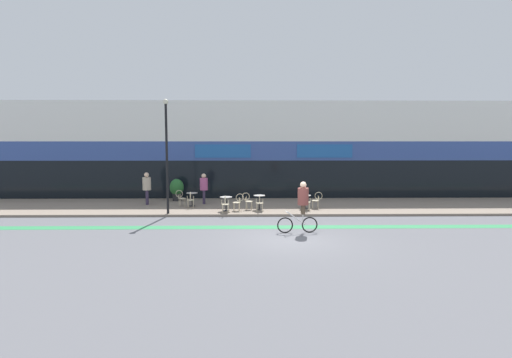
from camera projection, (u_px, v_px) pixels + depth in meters
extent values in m
plane|color=#5B5B60|center=(289.00, 239.00, 15.45)|extent=(120.00, 120.00, 0.00)
cube|color=gray|center=(277.00, 206.00, 22.66)|extent=(40.00, 5.50, 0.12)
cube|color=silver|center=(272.00, 150.00, 27.08)|extent=(40.00, 4.00, 6.26)
cube|color=black|center=(274.00, 179.00, 25.30)|extent=(38.80, 0.10, 2.40)
cube|color=#334C93|center=(274.00, 151.00, 25.14)|extent=(39.20, 0.14, 1.20)
cube|color=#1E56A3|center=(223.00, 151.00, 25.02)|extent=(3.51, 0.08, 0.84)
cube|color=#1E56A3|center=(325.00, 151.00, 25.13)|extent=(3.51, 0.08, 0.84)
cube|color=#2D844C|center=(284.00, 227.00, 17.54)|extent=(36.00, 0.70, 0.01)
cylinder|color=black|center=(192.00, 206.00, 22.37)|extent=(0.34, 0.34, 0.02)
cylinder|color=black|center=(192.00, 200.00, 22.33)|extent=(0.07, 0.07, 0.73)
cylinder|color=#ADA8A3|center=(192.00, 193.00, 22.30)|extent=(0.62, 0.62, 0.02)
cylinder|color=black|center=(226.00, 211.00, 20.89)|extent=(0.35, 0.35, 0.02)
cylinder|color=black|center=(226.00, 204.00, 20.85)|extent=(0.07, 0.07, 0.71)
cylinder|color=#ADA8A3|center=(226.00, 197.00, 20.82)|extent=(0.63, 0.63, 0.02)
cylinder|color=black|center=(259.00, 209.00, 21.28)|extent=(0.34, 0.34, 0.02)
cylinder|color=black|center=(259.00, 203.00, 21.24)|extent=(0.07, 0.07, 0.74)
cylinder|color=#ADA8A3|center=(259.00, 195.00, 21.20)|extent=(0.62, 0.62, 0.02)
cylinder|color=black|center=(305.00, 208.00, 21.56)|extent=(0.33, 0.33, 0.02)
cylinder|color=black|center=(305.00, 202.00, 21.53)|extent=(0.07, 0.07, 0.70)
cylinder|color=#ADA8A3|center=(305.00, 195.00, 21.49)|extent=(0.60, 0.60, 0.02)
cylinder|color=beige|center=(191.00, 200.00, 21.78)|extent=(0.43, 0.43, 0.03)
cylinder|color=beige|center=(188.00, 204.00, 21.93)|extent=(0.03, 0.03, 0.42)
cylinder|color=beige|center=(193.00, 203.00, 21.95)|extent=(0.03, 0.03, 0.42)
cylinder|color=beige|center=(188.00, 204.00, 21.65)|extent=(0.03, 0.03, 0.42)
cylinder|color=beige|center=(193.00, 204.00, 21.68)|extent=(0.03, 0.03, 0.42)
torus|color=beige|center=(190.00, 196.00, 21.59)|extent=(0.06, 0.41, 0.41)
cylinder|color=beige|center=(187.00, 198.00, 21.58)|extent=(0.03, 0.03, 0.23)
cylinder|color=beige|center=(194.00, 198.00, 21.62)|extent=(0.03, 0.03, 0.23)
cylinder|color=beige|center=(182.00, 198.00, 22.32)|extent=(0.44, 0.44, 0.03)
cylinder|color=beige|center=(185.00, 202.00, 22.47)|extent=(0.03, 0.03, 0.42)
cylinder|color=beige|center=(184.00, 203.00, 22.19)|extent=(0.03, 0.03, 0.42)
cylinder|color=beige|center=(181.00, 202.00, 22.49)|extent=(0.03, 0.03, 0.42)
cylinder|color=beige|center=(179.00, 203.00, 22.21)|extent=(0.03, 0.03, 0.42)
torus|color=beige|center=(179.00, 194.00, 22.31)|extent=(0.41, 0.07, 0.41)
cylinder|color=beige|center=(180.00, 196.00, 22.49)|extent=(0.03, 0.03, 0.23)
cylinder|color=beige|center=(178.00, 197.00, 22.15)|extent=(0.03, 0.03, 0.23)
cylinder|color=beige|center=(225.00, 204.00, 20.30)|extent=(0.41, 0.41, 0.03)
cylinder|color=beige|center=(223.00, 208.00, 20.46)|extent=(0.03, 0.03, 0.42)
cylinder|color=beige|center=(228.00, 208.00, 20.46)|extent=(0.03, 0.03, 0.42)
cylinder|color=beige|center=(222.00, 209.00, 20.18)|extent=(0.03, 0.03, 0.42)
cylinder|color=beige|center=(228.00, 209.00, 20.18)|extent=(0.03, 0.03, 0.42)
torus|color=beige|center=(225.00, 200.00, 20.10)|extent=(0.04, 0.41, 0.41)
cylinder|color=beige|center=(222.00, 202.00, 20.12)|extent=(0.03, 0.03, 0.23)
cylinder|color=beige|center=(229.00, 202.00, 20.11)|extent=(0.03, 0.03, 0.23)
cylinder|color=beige|center=(237.00, 203.00, 20.85)|extent=(0.45, 0.45, 0.03)
cylinder|color=beige|center=(234.00, 207.00, 20.72)|extent=(0.03, 0.03, 0.42)
cylinder|color=beige|center=(234.00, 206.00, 20.99)|extent=(0.03, 0.03, 0.42)
cylinder|color=beige|center=(240.00, 207.00, 20.76)|extent=(0.03, 0.03, 0.42)
cylinder|color=beige|center=(239.00, 206.00, 21.03)|extent=(0.03, 0.03, 0.42)
torus|color=beige|center=(240.00, 198.00, 20.85)|extent=(0.41, 0.08, 0.41)
cylinder|color=beige|center=(240.00, 201.00, 20.70)|extent=(0.03, 0.03, 0.23)
cylinder|color=beige|center=(239.00, 200.00, 21.03)|extent=(0.03, 0.03, 0.23)
cylinder|color=beige|center=(260.00, 203.00, 20.69)|extent=(0.42, 0.42, 0.03)
cylinder|color=beige|center=(257.00, 207.00, 20.85)|extent=(0.03, 0.03, 0.42)
cylinder|color=beige|center=(262.00, 207.00, 20.84)|extent=(0.03, 0.03, 0.42)
cylinder|color=beige|center=(257.00, 208.00, 20.57)|extent=(0.03, 0.03, 0.42)
cylinder|color=beige|center=(262.00, 208.00, 20.56)|extent=(0.03, 0.03, 0.42)
torus|color=beige|center=(260.00, 199.00, 20.49)|extent=(0.05, 0.41, 0.41)
cylinder|color=beige|center=(256.00, 201.00, 20.51)|extent=(0.03, 0.03, 0.23)
cylinder|color=beige|center=(263.00, 201.00, 20.50)|extent=(0.03, 0.03, 0.23)
cylinder|color=beige|center=(249.00, 201.00, 21.22)|extent=(0.45, 0.45, 0.03)
cylinder|color=beige|center=(252.00, 205.00, 21.37)|extent=(0.03, 0.03, 0.42)
cylinder|color=beige|center=(251.00, 206.00, 21.09)|extent=(0.03, 0.03, 0.42)
cylinder|color=beige|center=(247.00, 205.00, 21.40)|extent=(0.03, 0.03, 0.42)
cylinder|color=beige|center=(246.00, 206.00, 21.13)|extent=(0.03, 0.03, 0.42)
torus|color=beige|center=(246.00, 197.00, 21.22)|extent=(0.41, 0.09, 0.41)
cylinder|color=beige|center=(246.00, 199.00, 21.40)|extent=(0.03, 0.03, 0.23)
cylinder|color=beige|center=(245.00, 199.00, 21.06)|extent=(0.03, 0.03, 0.23)
cylinder|color=beige|center=(307.00, 202.00, 20.97)|extent=(0.40, 0.40, 0.03)
cylinder|color=beige|center=(304.00, 206.00, 21.13)|extent=(0.03, 0.03, 0.42)
cylinder|color=beige|center=(309.00, 206.00, 21.14)|extent=(0.03, 0.03, 0.42)
cylinder|color=beige|center=(304.00, 207.00, 20.86)|extent=(0.03, 0.03, 0.42)
cylinder|color=beige|center=(310.00, 207.00, 20.86)|extent=(0.03, 0.03, 0.42)
torus|color=beige|center=(307.00, 198.00, 20.78)|extent=(0.03, 0.41, 0.41)
cylinder|color=beige|center=(304.00, 200.00, 20.79)|extent=(0.03, 0.03, 0.23)
cylinder|color=beige|center=(310.00, 200.00, 20.80)|extent=(0.03, 0.03, 0.23)
cylinder|color=beige|center=(315.00, 201.00, 21.53)|extent=(0.43, 0.43, 0.03)
cylinder|color=beige|center=(313.00, 205.00, 21.42)|extent=(0.03, 0.03, 0.42)
cylinder|color=beige|center=(312.00, 204.00, 21.70)|extent=(0.03, 0.03, 0.42)
cylinder|color=beige|center=(318.00, 205.00, 21.41)|extent=(0.03, 0.03, 0.42)
cylinder|color=beige|center=(318.00, 204.00, 21.68)|extent=(0.03, 0.03, 0.42)
torus|color=beige|center=(319.00, 196.00, 21.49)|extent=(0.41, 0.06, 0.41)
cylinder|color=beige|center=(319.00, 199.00, 21.34)|extent=(0.03, 0.03, 0.23)
cylinder|color=beige|center=(318.00, 198.00, 21.68)|extent=(0.03, 0.03, 0.23)
cylinder|color=#232326|center=(177.00, 197.00, 24.31)|extent=(0.52, 0.52, 0.48)
ellipsoid|color=#28662D|center=(177.00, 187.00, 24.25)|extent=(0.84, 0.84, 1.01)
cylinder|color=black|center=(167.00, 159.00, 19.83)|extent=(0.12, 0.12, 5.50)
sphere|color=beige|center=(166.00, 102.00, 19.55)|extent=(0.26, 0.26, 0.26)
torus|color=black|center=(285.00, 225.00, 16.39)|extent=(0.66, 0.09, 0.66)
torus|color=black|center=(310.00, 225.00, 16.47)|extent=(0.66, 0.09, 0.66)
cylinder|color=silver|center=(296.00, 218.00, 16.40)|extent=(0.80, 0.09, 0.60)
cylinder|color=silver|center=(303.00, 219.00, 16.42)|extent=(0.04, 0.04, 0.46)
cylinder|color=silver|center=(286.00, 212.00, 16.34)|extent=(0.05, 0.48, 0.03)
cylinder|color=#4C3D2D|center=(303.00, 210.00, 16.30)|extent=(0.16, 0.16, 0.38)
cylinder|color=#4C3D2D|center=(303.00, 209.00, 16.47)|extent=(0.16, 0.16, 0.38)
cylinder|color=brown|center=(303.00, 196.00, 16.33)|extent=(0.47, 0.47, 0.69)
sphere|color=beige|center=(303.00, 185.00, 16.28)|extent=(0.26, 0.26, 0.26)
cylinder|color=#382D47|center=(147.00, 197.00, 22.95)|extent=(0.19, 0.19, 0.84)
cylinder|color=#382D47|center=(147.00, 197.00, 22.77)|extent=(0.19, 0.19, 0.84)
cylinder|color=#B2A38E|center=(147.00, 184.00, 22.78)|extent=(0.56, 0.56, 0.73)
sphere|color=beige|center=(147.00, 175.00, 22.73)|extent=(0.27, 0.27, 0.27)
cylinder|color=#382D47|center=(204.00, 197.00, 23.06)|extent=(0.17, 0.17, 0.80)
cylinder|color=#382D47|center=(204.00, 197.00, 23.23)|extent=(0.17, 0.17, 0.80)
cylinder|color=#A84C7F|center=(204.00, 184.00, 23.07)|extent=(0.49, 0.49, 0.70)
sphere|color=beige|center=(204.00, 176.00, 23.02)|extent=(0.26, 0.26, 0.26)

